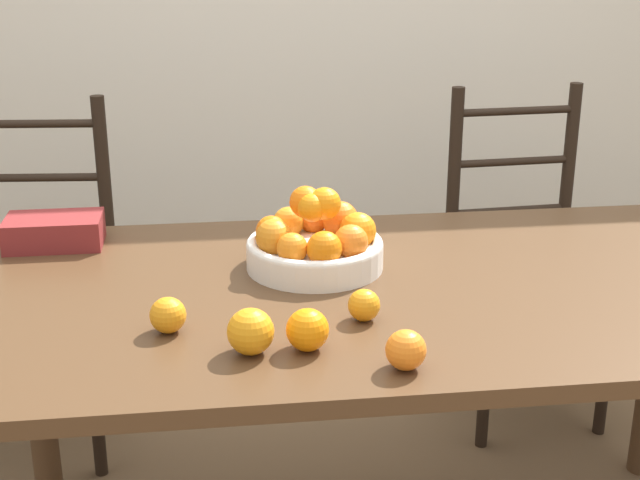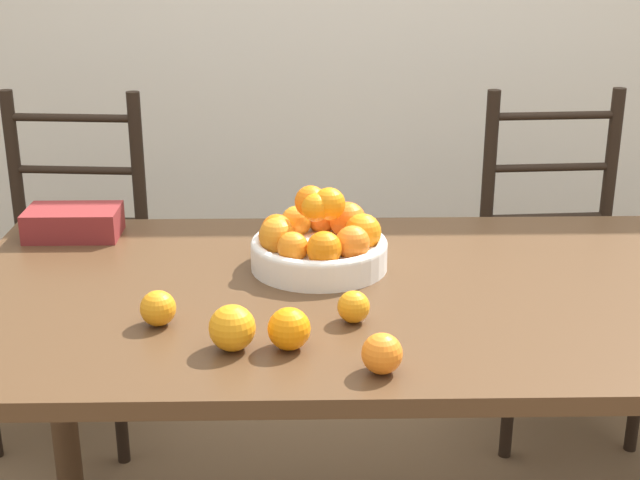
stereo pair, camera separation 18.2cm
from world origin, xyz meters
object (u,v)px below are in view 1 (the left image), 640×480
orange_loose_3 (307,330)px  chair_right (522,268)px  book_stack (54,231)px  orange_loose_4 (168,315)px  fruit_bowl (315,242)px  chair_left (37,292)px  orange_loose_2 (406,350)px  orange_loose_0 (251,332)px  orange_loose_1 (364,305)px

orange_loose_3 → chair_right: bearing=53.4°
book_stack → orange_loose_4: bearing=-61.2°
fruit_bowl → chair_left: (-0.73, 0.67, -0.36)m
orange_loose_2 → chair_left: bearing=125.5°
orange_loose_3 → chair_right: 1.37m
orange_loose_3 → orange_loose_0: bearing=-179.2°
chair_left → chair_right: same height
orange_loose_0 → orange_loose_4: bearing=144.4°
orange_loose_3 → orange_loose_2: bearing=-30.5°
orange_loose_0 → orange_loose_3: orange_loose_0 is taller
orange_loose_0 → orange_loose_3: (0.10, 0.00, -0.00)m
orange_loose_0 → orange_loose_4: 0.18m
orange_loose_0 → book_stack: size_ratio=0.38×
chair_right → orange_loose_3: bearing=-130.2°
orange_loose_2 → chair_left: size_ratio=0.07×
book_stack → orange_loose_3: bearing=-49.2°
orange_loose_0 → chair_right: 1.43m
orange_loose_1 → chair_left: bearing=129.5°
orange_loose_2 → chair_right: (0.64, 1.16, -0.34)m
orange_loose_1 → orange_loose_2: 0.20m
fruit_bowl → book_stack: bearing=159.9°
chair_left → book_stack: bearing=-67.0°
fruit_bowl → orange_loose_3: bearing=-99.0°
orange_loose_4 → chair_right: bearing=42.9°
orange_loose_1 → chair_right: chair_right is taller
orange_loose_3 → orange_loose_4: (-0.24, 0.10, -0.00)m
orange_loose_0 → orange_loose_1: orange_loose_0 is taller
orange_loose_0 → orange_loose_3: size_ratio=1.09×
orange_loose_1 → orange_loose_4: (-0.36, -0.01, 0.00)m
orange_loose_3 → orange_loose_1: bearing=42.2°
orange_loose_0 → chair_right: bearing=50.2°
chair_right → book_stack: chair_right is taller
orange_loose_4 → book_stack: bearing=118.8°
chair_right → fruit_bowl: bearing=-140.8°
fruit_bowl → book_stack: (-0.58, 0.21, -0.02)m
orange_loose_1 → orange_loose_2: bearing=-79.9°
fruit_bowl → orange_loose_3: 0.39m
fruit_bowl → book_stack: fruit_bowl is taller
fruit_bowl → orange_loose_2: bearing=-79.0°
fruit_bowl → orange_loose_3: size_ratio=3.89×
chair_left → fruit_bowl: bearing=-37.7°
chair_right → orange_loose_1: bearing=-128.7°
fruit_bowl → orange_loose_0: 0.42m
chair_left → chair_right: 1.46m
fruit_bowl → chair_left: chair_left is taller
orange_loose_0 → chair_left: bearing=118.1°
orange_loose_2 → orange_loose_4: bearing=154.1°
orange_loose_0 → orange_loose_4: orange_loose_0 is taller
orange_loose_2 → orange_loose_3: orange_loose_3 is taller
orange_loose_3 → orange_loose_4: size_ratio=1.13×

